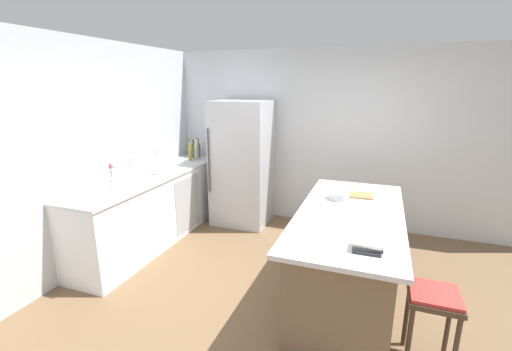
# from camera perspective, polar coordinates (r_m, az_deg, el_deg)

# --- Properties ---
(ground_plane) EXTENTS (7.20, 7.20, 0.00)m
(ground_plane) POSITION_cam_1_polar(r_m,az_deg,el_deg) (3.63, 5.48, -20.34)
(ground_plane) COLOR brown
(wall_rear) EXTENTS (6.00, 0.10, 2.60)m
(wall_rear) POSITION_cam_1_polar(r_m,az_deg,el_deg) (5.24, 12.19, 5.92)
(wall_rear) COLOR silver
(wall_rear) RESTS_ON ground_plane
(wall_left) EXTENTS (0.10, 6.00, 2.60)m
(wall_left) POSITION_cam_1_polar(r_m,az_deg,el_deg) (4.34, -27.08, 2.81)
(wall_left) COLOR silver
(wall_left) RESTS_ON ground_plane
(counter_run_left) EXTENTS (0.64, 2.69, 0.93)m
(counter_run_left) POSITION_cam_1_polar(r_m,az_deg,el_deg) (4.88, -16.47, -5.14)
(counter_run_left) COLOR white
(counter_run_left) RESTS_ON ground_plane
(kitchen_island) EXTENTS (0.97, 2.16, 0.91)m
(kitchen_island) POSITION_cam_1_polar(r_m,az_deg,el_deg) (3.59, 14.92, -12.60)
(kitchen_island) COLOR #7A6047
(kitchen_island) RESTS_ON ground_plane
(refrigerator) EXTENTS (0.82, 0.79, 1.86)m
(refrigerator) POSITION_cam_1_polar(r_m,az_deg,el_deg) (5.21, -2.23, 2.09)
(refrigerator) COLOR #B7BABF
(refrigerator) RESTS_ON ground_plane
(bar_stool) EXTENTS (0.36, 0.36, 0.62)m
(bar_stool) POSITION_cam_1_polar(r_m,az_deg,el_deg) (3.00, 27.41, -18.65)
(bar_stool) COLOR #473828
(bar_stool) RESTS_ON ground_plane
(sink_faucet) EXTENTS (0.15, 0.05, 0.30)m
(sink_faucet) POSITION_cam_1_polar(r_m,az_deg,el_deg) (4.48, -20.07, 1.13)
(sink_faucet) COLOR silver
(sink_faucet) RESTS_ON counter_run_left
(flower_vase) EXTENTS (0.07, 0.07, 0.32)m
(flower_vase) POSITION_cam_1_polar(r_m,az_deg,el_deg) (4.12, -22.82, -0.98)
(flower_vase) COLOR silver
(flower_vase) RESTS_ON counter_run_left
(paper_towel_roll) EXTENTS (0.14, 0.14, 0.31)m
(paper_towel_roll) POSITION_cam_1_polar(r_m,az_deg,el_deg) (4.72, -16.22, 1.81)
(paper_towel_roll) COLOR gray
(paper_towel_roll) RESTS_ON counter_run_left
(vinegar_bottle) EXTENTS (0.06, 0.06, 0.30)m
(vinegar_bottle) POSITION_cam_1_polar(r_m,az_deg,el_deg) (5.72, -9.54, 4.25)
(vinegar_bottle) COLOR #994C23
(vinegar_bottle) RESTS_ON counter_run_left
(syrup_bottle) EXTENTS (0.07, 0.07, 0.29)m
(syrup_bottle) POSITION_cam_1_polar(r_m,az_deg,el_deg) (5.65, -10.34, 4.11)
(syrup_bottle) COLOR #5B3319
(syrup_bottle) RESTS_ON counter_run_left
(gin_bottle) EXTENTS (0.07, 0.07, 0.35)m
(gin_bottle) POSITION_cam_1_polar(r_m,az_deg,el_deg) (5.51, -9.91, 4.07)
(gin_bottle) COLOR #8CB79E
(gin_bottle) RESTS_ON counter_run_left
(olive_oil_bottle) EXTENTS (0.05, 0.05, 0.32)m
(olive_oil_bottle) POSITION_cam_1_polar(r_m,az_deg,el_deg) (5.46, -10.94, 3.85)
(olive_oil_bottle) COLOR olive
(olive_oil_bottle) RESTS_ON counter_run_left
(cookbook_stack) EXTENTS (0.22, 0.18, 0.08)m
(cookbook_stack) POSITION_cam_1_polar(r_m,az_deg,el_deg) (2.69, 18.06, -11.07)
(cookbook_stack) COLOR #2D2D33
(cookbook_stack) RESTS_ON kitchen_island
(mixing_bowl) EXTENTS (0.23, 0.23, 0.08)m
(mixing_bowl) POSITION_cam_1_polar(r_m,az_deg,el_deg) (3.75, 13.60, -3.24)
(mixing_bowl) COLOR #B2B5BA
(mixing_bowl) RESTS_ON kitchen_island
(cutting_board) EXTENTS (0.29, 0.23, 0.02)m
(cutting_board) POSITION_cam_1_polar(r_m,az_deg,el_deg) (3.92, 16.93, -3.17)
(cutting_board) COLOR #9E7042
(cutting_board) RESTS_ON kitchen_island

